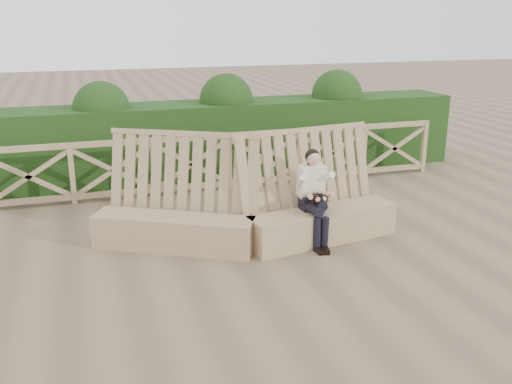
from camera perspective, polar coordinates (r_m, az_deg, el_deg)
name	(u,v)px	position (r m, az deg, el deg)	size (l,w,h in m)	color
ground	(246,266)	(7.69, -1.01, -7.45)	(60.00, 60.00, 0.00)	brown
bench	(249,216)	(8.33, -0.73, -2.42)	(4.46, 1.80, 1.62)	olive
woman	(314,193)	(8.27, 5.83, -0.08)	(0.38, 0.80, 1.39)	black
guardrail	(192,164)	(10.72, -6.44, 2.79)	(10.10, 0.09, 1.10)	olive
hedge	(180,141)	(11.82, -7.64, 5.10)	(12.00, 1.20, 1.50)	black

